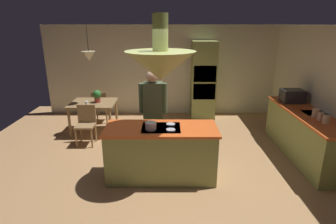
{
  "coord_description": "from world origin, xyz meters",
  "views": [
    {
      "loc": [
        0.12,
        -4.44,
        2.57
      ],
      "look_at": [
        0.1,
        0.4,
        1.0
      ],
      "focal_mm": 29.16,
      "sensor_mm": 36.0,
      "label": 1
    }
  ],
  "objects_px": {
    "microwave_on_counter": "(293,96)",
    "cup_on_table": "(87,103)",
    "chair_by_back_wall": "(101,105)",
    "kitchen_island": "(162,152)",
    "canister_tea": "(317,113)",
    "canister_sugar": "(322,117)",
    "potted_plant_on_table": "(98,95)",
    "chair_facing_island": "(87,122)",
    "canister_flour": "(327,120)",
    "oven_tower": "(204,80)",
    "dining_table": "(94,106)",
    "person_at_island": "(154,110)",
    "cooking_pot_on_cooktop": "(152,126)"
  },
  "relations": [
    {
      "from": "potted_plant_on_table",
      "to": "canister_flour",
      "type": "bearing_deg",
      "value": -23.56
    },
    {
      "from": "person_at_island",
      "to": "cup_on_table",
      "type": "distance_m",
      "value": 2.03
    },
    {
      "from": "kitchen_island",
      "to": "canister_tea",
      "type": "height_order",
      "value": "canister_tea"
    },
    {
      "from": "person_at_island",
      "to": "canister_flour",
      "type": "xyz_separation_m",
      "value": [
        3.0,
        -0.49,
        -0.03
      ]
    },
    {
      "from": "chair_by_back_wall",
      "to": "cup_on_table",
      "type": "relative_size",
      "value": 9.67
    },
    {
      "from": "kitchen_island",
      "to": "canister_flour",
      "type": "relative_size",
      "value": 12.51
    },
    {
      "from": "kitchen_island",
      "to": "chair_facing_island",
      "type": "bearing_deg",
      "value": 140.02
    },
    {
      "from": "person_at_island",
      "to": "microwave_on_counter",
      "type": "relative_size",
      "value": 3.85
    },
    {
      "from": "oven_tower",
      "to": "dining_table",
      "type": "height_order",
      "value": "oven_tower"
    },
    {
      "from": "oven_tower",
      "to": "person_at_island",
      "type": "xyz_separation_m",
      "value": [
        -1.26,
        -2.57,
        -0.04
      ]
    },
    {
      "from": "cup_on_table",
      "to": "canister_flour",
      "type": "relative_size",
      "value": 0.6
    },
    {
      "from": "dining_table",
      "to": "chair_by_back_wall",
      "type": "height_order",
      "value": "chair_by_back_wall"
    },
    {
      "from": "potted_plant_on_table",
      "to": "cup_on_table",
      "type": "relative_size",
      "value": 3.33
    },
    {
      "from": "chair_facing_island",
      "to": "canister_flour",
      "type": "distance_m",
      "value": 4.73
    },
    {
      "from": "potted_plant_on_table",
      "to": "canister_sugar",
      "type": "relative_size",
      "value": 2.07
    },
    {
      "from": "canister_flour",
      "to": "canister_tea",
      "type": "distance_m",
      "value": 0.36
    },
    {
      "from": "canister_tea",
      "to": "cooking_pot_on_cooktop",
      "type": "relative_size",
      "value": 0.88
    },
    {
      "from": "person_at_island",
      "to": "chair_facing_island",
      "type": "distance_m",
      "value": 1.79
    },
    {
      "from": "dining_table",
      "to": "cooking_pot_on_cooktop",
      "type": "height_order",
      "value": "cooking_pot_on_cooktop"
    },
    {
      "from": "chair_facing_island",
      "to": "canister_sugar",
      "type": "distance_m",
      "value": 4.69
    },
    {
      "from": "person_at_island",
      "to": "chair_by_back_wall",
      "type": "bearing_deg",
      "value": 126.1
    },
    {
      "from": "kitchen_island",
      "to": "cup_on_table",
      "type": "height_order",
      "value": "kitchen_island"
    },
    {
      "from": "dining_table",
      "to": "canister_sugar",
      "type": "xyz_separation_m",
      "value": [
        4.54,
        -1.74,
        0.34
      ]
    },
    {
      "from": "person_at_island",
      "to": "canister_tea",
      "type": "relative_size",
      "value": 11.2
    },
    {
      "from": "dining_table",
      "to": "chair_facing_island",
      "type": "distance_m",
      "value": 0.69
    },
    {
      "from": "cup_on_table",
      "to": "canister_tea",
      "type": "height_order",
      "value": "canister_tea"
    },
    {
      "from": "potted_plant_on_table",
      "to": "cup_on_table",
      "type": "distance_m",
      "value": 0.33
    },
    {
      "from": "canister_sugar",
      "to": "chair_by_back_wall",
      "type": "bearing_deg",
      "value": 151.97
    },
    {
      "from": "kitchen_island",
      "to": "cooking_pot_on_cooktop",
      "type": "xyz_separation_m",
      "value": [
        -0.16,
        -0.13,
        0.54
      ]
    },
    {
      "from": "dining_table",
      "to": "potted_plant_on_table",
      "type": "height_order",
      "value": "potted_plant_on_table"
    },
    {
      "from": "person_at_island",
      "to": "canister_flour",
      "type": "relative_size",
      "value": 11.76
    },
    {
      "from": "person_at_island",
      "to": "microwave_on_counter",
      "type": "distance_m",
      "value": 3.13
    },
    {
      "from": "chair_by_back_wall",
      "to": "cooking_pot_on_cooktop",
      "type": "distance_m",
      "value": 3.33
    },
    {
      "from": "microwave_on_counter",
      "to": "cup_on_table",
      "type": "bearing_deg",
      "value": 175.97
    },
    {
      "from": "chair_facing_island",
      "to": "canister_sugar",
      "type": "height_order",
      "value": "canister_sugar"
    },
    {
      "from": "potted_plant_on_table",
      "to": "oven_tower",
      "type": "bearing_deg",
      "value": 22.9
    },
    {
      "from": "person_at_island",
      "to": "oven_tower",
      "type": "bearing_deg",
      "value": 63.84
    },
    {
      "from": "potted_plant_on_table",
      "to": "cup_on_table",
      "type": "bearing_deg",
      "value": -130.37
    },
    {
      "from": "potted_plant_on_table",
      "to": "cooking_pot_on_cooktop",
      "type": "height_order",
      "value": "cooking_pot_on_cooktop"
    },
    {
      "from": "potted_plant_on_table",
      "to": "canister_tea",
      "type": "height_order",
      "value": "canister_tea"
    },
    {
      "from": "chair_facing_island",
      "to": "canister_sugar",
      "type": "xyz_separation_m",
      "value": [
        4.54,
        -1.07,
        0.49
      ]
    },
    {
      "from": "potted_plant_on_table",
      "to": "microwave_on_counter",
      "type": "height_order",
      "value": "microwave_on_counter"
    },
    {
      "from": "kitchen_island",
      "to": "chair_by_back_wall",
      "type": "relative_size",
      "value": 2.17
    },
    {
      "from": "chair_facing_island",
      "to": "potted_plant_on_table",
      "type": "height_order",
      "value": "potted_plant_on_table"
    },
    {
      "from": "canister_flour",
      "to": "chair_by_back_wall",
      "type": "bearing_deg",
      "value": 150.23
    },
    {
      "from": "chair_facing_island",
      "to": "chair_by_back_wall",
      "type": "xyz_separation_m",
      "value": [
        0.0,
        1.35,
        0.0
      ]
    },
    {
      "from": "canister_sugar",
      "to": "cooking_pot_on_cooktop",
      "type": "xyz_separation_m",
      "value": [
        -3.0,
        -0.49,
        0.01
      ]
    },
    {
      "from": "chair_by_back_wall",
      "to": "cup_on_table",
      "type": "bearing_deg",
      "value": 84.46
    },
    {
      "from": "chair_facing_island",
      "to": "canister_flour",
      "type": "relative_size",
      "value": 5.78
    },
    {
      "from": "oven_tower",
      "to": "microwave_on_counter",
      "type": "relative_size",
      "value": 4.64
    }
  ]
}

